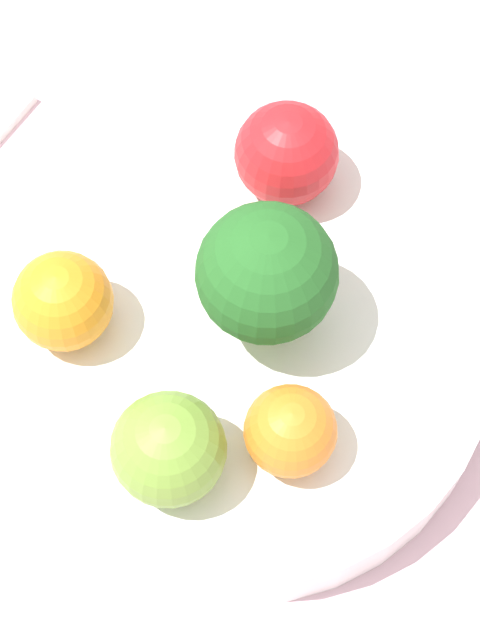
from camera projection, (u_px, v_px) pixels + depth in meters
name	position (u px, v px, depth m)	size (l,w,h in m)	color
ground_plane	(240.00, 378.00, 0.55)	(6.00, 6.00, 0.00)	gray
table_surface	(240.00, 370.00, 0.54)	(1.20, 1.20, 0.02)	silver
bowl	(240.00, 346.00, 0.52)	(0.24, 0.24, 0.04)	white
broccoli	(267.00, 275.00, 0.46)	(0.06, 0.06, 0.08)	#99C17A
apple_red	(287.00, 154.00, 0.51)	(0.05, 0.05, 0.05)	red
apple_green	(159.00, 445.00, 0.45)	(0.05, 0.05, 0.05)	olive
orange_front	(63.00, 301.00, 0.48)	(0.05, 0.05, 0.05)	orange
orange_back	(290.00, 431.00, 0.46)	(0.04, 0.04, 0.04)	orange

